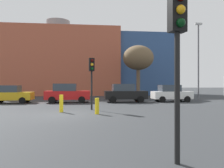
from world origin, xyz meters
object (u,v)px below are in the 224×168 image
at_px(parked_car_1, 11,94).
at_px(parked_car_4, 171,93).
at_px(parked_car_3, 125,93).
at_px(bollard_yellow_1, 61,103).
at_px(traffic_light_near_right, 178,36).
at_px(bollard_yellow_0, 97,106).
at_px(traffic_light_island, 92,72).
at_px(parked_car_2, 67,93).
at_px(street_lamp, 198,57).
at_px(bare_tree_0, 138,58).

relative_size(parked_car_1, parked_car_4, 0.98).
relative_size(parked_car_3, bollard_yellow_1, 3.78).
height_order(traffic_light_near_right, bollard_yellow_0, traffic_light_near_right).
distance_m(parked_car_4, traffic_light_island, 10.37).
bearing_deg(parked_car_2, traffic_light_near_right, -76.31).
relative_size(parked_car_3, street_lamp, 0.48).
relative_size(parked_car_3, bollard_yellow_0, 4.38).
distance_m(parked_car_1, traffic_light_near_right, 19.03).
distance_m(bare_tree_0, bollard_yellow_0, 16.96).
distance_m(parked_car_2, traffic_light_island, 6.89).
bearing_deg(bollard_yellow_1, parked_car_4, 36.16).
height_order(parked_car_1, parked_car_4, parked_car_4).
bearing_deg(bollard_yellow_1, parked_car_1, 127.37).
relative_size(parked_car_4, bollard_yellow_0, 4.15).
height_order(parked_car_3, bare_tree_0, bare_tree_0).
xyz_separation_m(parked_car_1, bollard_yellow_0, (7.76, -8.41, -0.35)).
height_order(traffic_light_near_right, bollard_yellow_1, traffic_light_near_right).
distance_m(parked_car_2, street_lamp, 14.81).
bearing_deg(parked_car_4, traffic_light_island, -142.15).
bearing_deg(street_lamp, traffic_light_near_right, -119.10).
xyz_separation_m(bollard_yellow_1, street_lamp, (13.81, 9.01, 4.28)).
bearing_deg(parked_car_2, bollard_yellow_1, -87.15).
xyz_separation_m(parked_car_1, parked_car_2, (5.21, 0.00, 0.08)).
distance_m(parked_car_3, bare_tree_0, 8.51).
bearing_deg(parked_car_4, traffic_light_near_right, -110.92).
bearing_deg(traffic_light_island, bare_tree_0, 142.30).
xyz_separation_m(parked_car_1, parked_car_4, (15.55, 0.00, 0.02)).
relative_size(bollard_yellow_0, bollard_yellow_1, 0.86).
relative_size(parked_car_1, bollard_yellow_1, 3.50).
bearing_deg(bollard_yellow_0, parked_car_2, 106.91).
height_order(parked_car_2, parked_car_4, parked_car_2).
bearing_deg(parked_car_2, parked_car_3, 0.00).
bearing_deg(parked_car_2, parked_car_1, 180.00).
relative_size(parked_car_3, traffic_light_island, 1.17).
distance_m(traffic_light_near_right, bollard_yellow_0, 8.56).
height_order(parked_car_3, traffic_light_island, traffic_light_island).
relative_size(parked_car_1, bollard_yellow_0, 4.05).
bearing_deg(bollard_yellow_0, street_lamp, 41.08).
bearing_deg(parked_car_2, street_lamp, 6.90).
height_order(parked_car_2, street_lamp, street_lamp).
height_order(parked_car_3, traffic_light_near_right, traffic_light_near_right).
bearing_deg(bollard_yellow_1, parked_car_2, 92.85).
bearing_deg(parked_car_4, street_lamp, 24.11).
distance_m(parked_car_3, bollard_yellow_1, 8.99).
height_order(traffic_light_near_right, street_lamp, street_lamp).
xyz_separation_m(traffic_light_near_right, bare_tree_0, (4.50, 23.26, 2.40)).
height_order(traffic_light_island, street_lamp, street_lamp).
bearing_deg(parked_car_1, parked_car_3, 0.00).
bearing_deg(parked_car_2, traffic_light_island, -70.07).
distance_m(traffic_light_near_right, street_lamp, 20.97).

